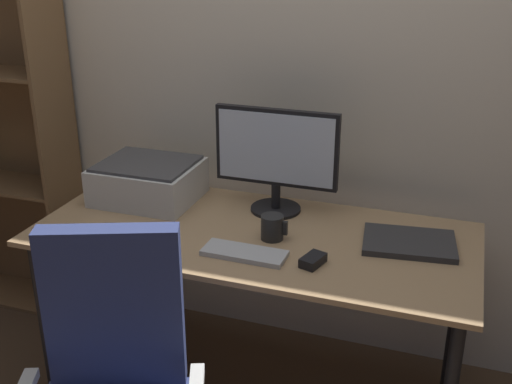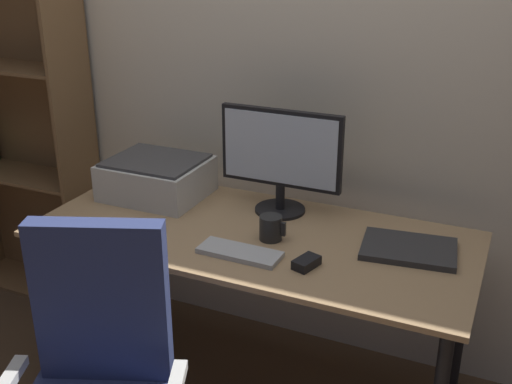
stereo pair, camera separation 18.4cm
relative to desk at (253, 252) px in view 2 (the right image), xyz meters
The scene contains 9 objects.
back_wall 0.83m from the desk, 90.00° to the left, with size 6.40×0.10×2.60m, color beige.
desk is the anchor object (origin of this frame).
monitor 0.39m from the desk, 84.88° to the left, with size 0.49×0.20×0.41m.
keyboard 0.20m from the desk, 79.88° to the right, with size 0.29×0.11×0.02m, color #B7BABC.
mouse 0.33m from the desk, 31.70° to the right, with size 0.06×0.10×0.03m, color black.
coffee_mug 0.15m from the desk, 17.91° to the right, with size 0.10×0.08×0.09m.
laptop 0.57m from the desk, ahead, with size 0.32×0.23×0.02m, color #2D2D30.
printer 0.56m from the desk, 162.76° to the left, with size 0.40×0.34×0.16m.
bookshelf 1.51m from the desk, 165.96° to the left, with size 0.76×0.28×1.82m.
Camera 2 is at (0.86, -1.89, 1.76)m, focal length 43.76 mm.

